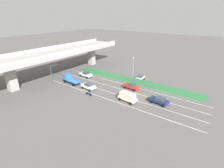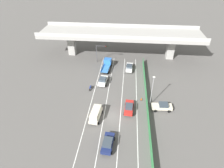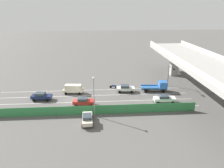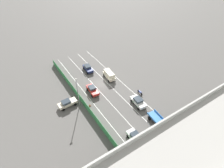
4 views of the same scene
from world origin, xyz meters
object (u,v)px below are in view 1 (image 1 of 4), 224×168
(car_sedan_navy, at_px, (159,100))
(car_hatchback_white, at_px, (86,74))
(car_sedan_red, at_px, (131,86))
(car_van_cream, at_px, (127,97))
(motorcycle, at_px, (89,94))
(parked_sedan_cream, at_px, (140,78))
(traffic_light, at_px, (54,70))
(flatbed_truck_blue, at_px, (69,78))
(car_sedan_white, at_px, (88,86))
(traffic_cone, at_px, (125,82))
(street_lamp, at_px, (133,68))

(car_sedan_navy, xyz_separation_m, car_hatchback_white, (3.27, 26.29, -0.01))
(car_sedan_red, relative_size, car_van_cream, 0.94)
(motorcycle, distance_m, parked_sedan_cream, 17.76)
(car_sedan_red, distance_m, traffic_light, 22.96)
(car_van_cream, xyz_separation_m, flatbed_truck_blue, (-0.02, 20.33, 0.06))
(car_sedan_white, distance_m, motorcycle, 3.88)
(motorcycle, bearing_deg, traffic_cone, -13.54)
(parked_sedan_cream, bearing_deg, car_sedan_navy, -135.54)
(parked_sedan_cream, bearing_deg, car_hatchback_white, 114.66)
(motorcycle, height_order, street_lamp, street_lamp)
(motorcycle, distance_m, street_lamp, 15.59)
(flatbed_truck_blue, bearing_deg, traffic_cone, -55.18)
(car_hatchback_white, relative_size, motorcycle, 2.39)
(motorcycle, bearing_deg, car_sedan_navy, -69.11)
(motorcycle, height_order, traffic_light, traffic_light)
(car_sedan_red, distance_m, motorcycle, 11.87)
(traffic_light, bearing_deg, car_sedan_white, -79.53)
(motorcycle, bearing_deg, street_lamp, -17.93)
(traffic_cone, bearing_deg, car_sedan_white, 149.73)
(car_sedan_red, height_order, flatbed_truck_blue, flatbed_truck_blue)
(car_hatchback_white, bearing_deg, car_sedan_navy, -97.08)
(car_sedan_white, bearing_deg, car_van_cream, -89.17)
(car_sedan_navy, relative_size, car_van_cream, 0.93)
(car_sedan_navy, height_order, flatbed_truck_blue, flatbed_truck_blue)
(car_sedan_red, bearing_deg, car_sedan_navy, -110.44)
(car_sedan_red, relative_size, car_sedan_white, 1.02)
(car_sedan_red, distance_m, car_sedan_navy, 9.98)
(car_hatchback_white, relative_size, traffic_light, 0.83)
(car_sedan_red, bearing_deg, car_hatchback_white, 90.74)
(car_sedan_white, height_order, car_sedan_navy, car_sedan_white)
(flatbed_truck_blue, bearing_deg, car_van_cream, -89.95)
(car_van_cream, height_order, car_hatchback_white, car_van_cream)
(car_hatchback_white, bearing_deg, traffic_light, 155.63)
(car_van_cream, bearing_deg, parked_sedan_cream, 15.43)
(car_van_cream, bearing_deg, motorcycle, 107.17)
(traffic_light, xyz_separation_m, street_lamp, (13.61, -18.67, 0.60))
(traffic_cone, bearing_deg, car_hatchback_white, 103.06)
(motorcycle, bearing_deg, car_van_cream, -72.83)
(car_van_cream, bearing_deg, car_sedan_white, 90.83)
(flatbed_truck_blue, height_order, street_lamp, street_lamp)
(car_van_cream, relative_size, flatbed_truck_blue, 0.77)
(traffic_cone, bearing_deg, parked_sedan_cream, -33.52)
(car_sedan_red, relative_size, car_sedan_navy, 1.01)
(car_hatchback_white, xyz_separation_m, traffic_light, (-8.76, 3.97, 3.08))
(street_lamp, bearing_deg, flatbed_truck_blue, 126.51)
(flatbed_truck_blue, bearing_deg, car_hatchback_white, -5.39)
(car_sedan_red, distance_m, flatbed_truck_blue, 18.80)
(car_van_cream, xyz_separation_m, street_lamp, (11.32, 5.01, 3.38))
(traffic_cone, bearing_deg, car_sedan_navy, -115.50)
(car_van_cream, height_order, street_lamp, street_lamp)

